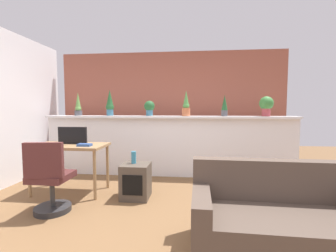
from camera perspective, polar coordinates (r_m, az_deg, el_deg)
The scene contains 17 objects.
ground_plane at distance 2.75m, azimuth -4.93°, elevation -23.89°, with size 12.00×12.00×0.00m, color brown.
divider_wall at distance 4.47m, azimuth -0.11°, elevation -5.20°, with size 4.76×0.16×1.12m, color white.
plant_shelf at distance 4.37m, azimuth -0.16°, elevation 2.26°, with size 4.76×0.28×0.04m, color white.
brick_wall_behind at distance 5.00m, azimuth 0.62°, elevation 3.74°, with size 4.76×0.10×2.50m, color #9E5442.
potted_plant_0 at distance 4.91m, azimuth -21.33°, elevation 4.60°, with size 0.14×0.14×0.46m.
potted_plant_1 at distance 4.67m, azimuth -14.19°, elevation 5.40°, with size 0.16×0.16×0.50m.
potted_plant_2 at distance 4.46m, azimuth -4.61°, elevation 4.62°, with size 0.20×0.20×0.29m.
potted_plant_3 at distance 4.33m, azimuth 4.50°, elevation 5.05°, with size 0.15×0.15×0.47m.
potted_plant_4 at distance 4.39m, azimuth 13.81°, elevation 4.95°, with size 0.11×0.11×0.39m.
potted_plant_5 at distance 4.56m, azimuth 23.15°, elevation 4.86°, with size 0.25×0.25×0.36m.
desk at distance 3.88m, azimuth -23.10°, elevation -5.47°, with size 1.10×0.60×0.75m.
tv_monitor at distance 3.91m, azimuth -22.53°, elevation -2.15°, with size 0.46×0.04×0.26m, color black.
office_chair at distance 3.27m, azimuth -27.18°, elevation -12.39°, with size 0.47×0.48×0.91m.
side_cube_shelf at distance 3.48m, azimuth -7.97°, elevation -13.29°, with size 0.40×0.41×0.50m.
vase_on_shelf at distance 3.44m, azimuth -8.49°, elevation -7.69°, with size 0.07×0.07×0.18m, color teal.
book_on_desk at distance 3.62m, azimuth -19.92°, elevation -4.42°, with size 0.20×0.11×0.04m, color #2D4C8C.
couch at distance 2.44m, azimuth 26.02°, elevation -20.82°, with size 1.58×0.80×0.80m.
Camera 1 is at (0.47, -2.38, 1.30)m, focal length 24.65 mm.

